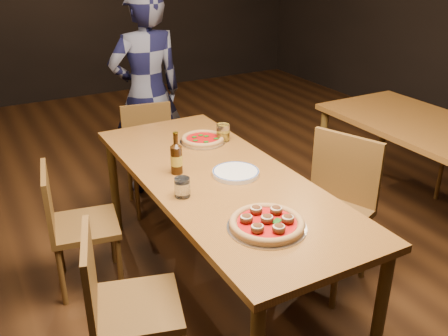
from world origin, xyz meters
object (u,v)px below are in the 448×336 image
amber_glass (223,133)px  chair_main_nw (136,306)px  pizza_meatball (267,223)px  diner (147,94)px  table_main (220,188)px  pizza_margherita (203,139)px  plate_stack (236,173)px  beer_bottle (176,159)px  chair_main_sw (85,225)px  water_glass (182,187)px  chair_main_e (326,213)px  chair_end (153,158)px

amber_glass → chair_main_nw: bearing=-136.6°
pizza_meatball → diner: bearing=84.1°
table_main → pizza_margherita: (0.15, 0.50, 0.09)m
pizza_meatball → plate_stack: size_ratio=1.40×
beer_bottle → diner: bearing=75.9°
chair_main_sw → table_main: bearing=-111.8°
chair_main_nw → diner: (0.81, 1.90, 0.39)m
diner → pizza_meatball: bearing=82.9°
chair_main_nw → beer_bottle: 0.85m
water_glass → chair_main_e: bearing=-8.2°
pizza_meatball → beer_bottle: size_ratio=1.54×
table_main → amber_glass: 0.55m
diner → beer_bottle: bearing=74.8°
pizza_meatball → water_glass: (-0.21, 0.46, 0.03)m
water_glass → diner: 1.65m
diner → amber_glass: bearing=96.3°
pizza_meatball → water_glass: water_glass is taller
chair_main_nw → plate_stack: 0.91m
chair_end → pizza_margherita: 0.74m
water_glass → diner: bearing=75.2°
table_main → chair_end: size_ratio=2.41×
pizza_meatball → amber_glass: size_ratio=3.34×
chair_end → beer_bottle: size_ratio=3.50×
chair_main_sw → beer_bottle: 0.70m
plate_stack → chair_end: bearing=92.6°
plate_stack → beer_bottle: bearing=146.7°
plate_stack → diner: size_ratio=0.16×
pizza_meatball → beer_bottle: (-0.12, 0.73, 0.06)m
amber_glass → pizza_margherita: bearing=162.6°
pizza_margherita → chair_main_nw: bearing=-131.1°
chair_main_nw → water_glass: 0.62m
table_main → pizza_margherita: size_ratio=6.77×
chair_main_sw → chair_end: 1.01m
pizza_margherita → beer_bottle: size_ratio=1.25×
chair_main_e → amber_glass: size_ratio=8.65×
table_main → water_glass: water_glass is taller
chair_main_e → plate_stack: chair_main_e is taller
pizza_meatball → pizza_margherita: size_ratio=1.24×
chair_main_e → pizza_meatball: 0.80m
pizza_meatball → pizza_margherita: 1.11m
chair_main_nw → plate_stack: size_ratio=3.28×
pizza_meatball → diner: diner is taller
chair_main_e → plate_stack: 0.61m
chair_main_e → beer_bottle: beer_bottle is taller
pizza_margherita → beer_bottle: bearing=-133.9°
table_main → diner: diner is taller
chair_main_e → water_glass: 0.93m
chair_end → chair_main_sw: bearing=-125.3°
chair_main_nw → chair_main_e: (1.25, 0.19, 0.05)m
beer_bottle → amber_glass: (0.47, 0.31, -0.03)m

